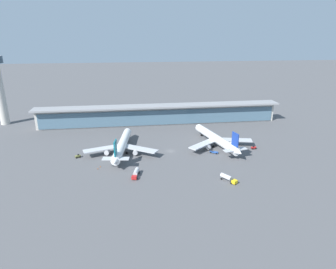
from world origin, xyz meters
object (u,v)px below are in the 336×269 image
Objects in this scene: safety_cone_alpha at (100,167)px; airliner_left_stand at (122,145)px; service_truck_near_nose_yellow at (228,178)px; safety_cone_bravo at (98,169)px; service_truck_mid_apron_red at (136,173)px; service_truck_by_tail_blue at (214,152)px; service_truck_on_taxiway_olive at (78,156)px; airliner_centre_stand at (217,139)px; service_truck_under_wing_red at (254,148)px.

airliner_left_stand is at bearing 57.78° from safety_cone_alpha.
airliner_left_stand is 64.64m from service_truck_near_nose_yellow.
service_truck_near_nose_yellow reaches higher than safety_cone_bravo.
service_truck_mid_apron_red is at bearing 165.32° from service_truck_near_nose_yellow.
service_truck_by_tail_blue is 77.18m from service_truck_on_taxiway_olive.
airliner_left_stand is at bearing -177.00° from airliner_centre_stand.
service_truck_near_nose_yellow is 2.80× the size of service_truck_under_wing_red.
airliner_centre_stand is 8.82× the size of service_truck_by_tail_blue.
safety_cone_alpha is (-60.59, 23.82, -1.39)m from service_truck_near_nose_yellow.
airliner_centre_stand is 18.33× the size of service_truck_under_wing_red.
airliner_centre_stand is at bearing 33.55° from service_truck_mid_apron_red.
service_truck_near_nose_yellow and service_truck_mid_apron_red have the same top height.
safety_cone_alpha is (13.33, -14.21, -0.56)m from service_truck_on_taxiway_olive.
service_truck_near_nose_yellow is at bearing -14.68° from service_truck_mid_apron_red.
service_truck_by_tail_blue is (-4.77, -10.77, -3.85)m from airliner_centre_stand.
service_truck_under_wing_red is 4.29× the size of safety_cone_bravo.
service_truck_by_tail_blue is at bearing -113.87° from airliner_centre_stand.
safety_cone_bravo is at bearing -53.12° from service_truck_on_taxiway_olive.
service_truck_mid_apron_red is 41.33m from service_truck_on_taxiway_olive.
airliner_centre_stand reaches higher than safety_cone_bravo.
service_truck_by_tail_blue is (45.70, 22.70, -0.90)m from service_truck_mid_apron_red.
service_truck_mid_apron_red is 51.03m from service_truck_by_tail_blue.
safety_cone_bravo is at bearing -170.37° from service_truck_under_wing_red.
service_truck_near_nose_yellow is 43.98m from service_truck_mid_apron_red.
service_truck_mid_apron_red is 1.42× the size of service_truck_by_tail_blue.
service_truck_by_tail_blue is at bearing 10.79° from safety_cone_bravo.
service_truck_mid_apron_red is at bearing -146.45° from airliner_centre_stand.
service_truck_by_tail_blue is 65.84m from safety_cone_bravo.
safety_cone_alpha and safety_cone_bravo have the same top height.
airliner_centre_stand is 73.31m from safety_cone_bravo.
airliner_left_stand is 79.31× the size of safety_cone_bravo.
service_truck_near_nose_yellow is 2.53× the size of service_truck_on_taxiway_olive.
service_truck_under_wing_red is (28.83, 36.84, -0.83)m from service_truck_near_nose_yellow.
service_truck_near_nose_yellow is (49.38, -41.61, -2.95)m from airliner_left_stand.
service_truck_by_tail_blue is 1.88× the size of service_truck_on_taxiway_olive.
service_truck_on_taxiway_olive is (-73.92, 38.03, -0.83)m from service_truck_near_nose_yellow.
service_truck_under_wing_red reaches higher than safety_cone_bravo.
airliner_centre_stand is at bearing 159.63° from service_truck_under_wing_red.
airliner_centre_stand reaches higher than service_truck_mid_apron_red.
airliner_centre_stand is 71.72m from safety_cone_alpha.
safety_cone_bravo is at bearing -112.03° from safety_cone_alpha.
service_truck_mid_apron_red reaches higher than safety_cone_alpha.
service_truck_by_tail_blue reaches higher than service_truck_on_taxiway_olive.
service_truck_by_tail_blue reaches higher than safety_cone_bravo.
service_truck_under_wing_red is at bearing 19.80° from service_truck_mid_apron_red.
service_truck_under_wing_red is 0.34× the size of service_truck_mid_apron_red.
safety_cone_bravo is (-61.52, 21.51, -1.39)m from service_truck_near_nose_yellow.
service_truck_near_nose_yellow is at bearing -40.11° from airliner_left_stand.
airliner_centre_stand is 6.20× the size of service_truck_mid_apron_red.
service_truck_on_taxiway_olive is at bearing 133.17° from safety_cone_alpha.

